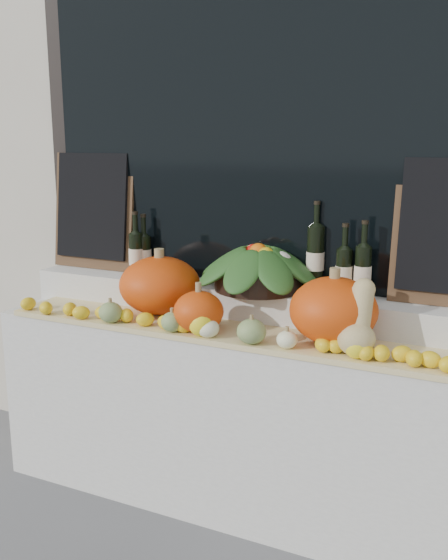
# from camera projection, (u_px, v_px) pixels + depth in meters

# --- Properties ---
(storefront_facade) EXTENTS (7.00, 0.94, 4.50)m
(storefront_facade) POSITION_uv_depth(u_px,v_px,m) (290.00, 37.00, 3.22)
(storefront_facade) COLOR beige
(storefront_facade) RESTS_ON ground
(display_sill) EXTENTS (2.30, 0.55, 0.88)m
(display_sill) POSITION_uv_depth(u_px,v_px,m) (231.00, 415.00, 2.99)
(display_sill) COLOR silver
(display_sill) RESTS_ON ground
(rear_tier) EXTENTS (2.30, 0.25, 0.16)m
(rear_tier) POSITION_uv_depth(u_px,v_px,m) (244.00, 303.00, 3.01)
(rear_tier) COLOR silver
(rear_tier) RESTS_ON display_sill
(straw_bedding) EXTENTS (2.10, 0.32, 0.02)m
(straw_bedding) POSITION_uv_depth(u_px,v_px,m) (219.00, 332.00, 2.78)
(straw_bedding) COLOR tan
(straw_bedding) RESTS_ON display_sill
(pumpkin_left) EXTENTS (0.52, 0.52, 0.28)m
(pumpkin_left) POSITION_uv_depth(u_px,v_px,m) (160.00, 285.00, 3.01)
(pumpkin_left) COLOR #D9470B
(pumpkin_left) RESTS_ON straw_bedding
(pumpkin_right) EXTENTS (0.43, 0.43, 0.28)m
(pumpkin_right) POSITION_uv_depth(u_px,v_px,m) (333.00, 310.00, 2.57)
(pumpkin_right) COLOR #D9470B
(pumpkin_right) RESTS_ON straw_bedding
(pumpkin_center) EXTENTS (0.23, 0.23, 0.18)m
(pumpkin_center) POSITION_uv_depth(u_px,v_px,m) (199.00, 312.00, 2.73)
(pumpkin_center) COLOR #D9470B
(pumpkin_center) RESTS_ON straw_bedding
(butternut_squash) EXTENTS (0.15, 0.21, 0.29)m
(butternut_squash) POSITION_uv_depth(u_px,v_px,m) (359.00, 324.00, 2.44)
(butternut_squash) COLOR tan
(butternut_squash) RESTS_ON straw_bedding
(decorative_gourds) EXTENTS (1.24, 0.12, 0.14)m
(decorative_gourds) POSITION_uv_depth(u_px,v_px,m) (215.00, 327.00, 2.64)
(decorative_gourds) COLOR #2A5C1B
(decorative_gourds) RESTS_ON straw_bedding
(lemon_heap) EXTENTS (2.20, 0.16, 0.06)m
(lemon_heap) POSITION_uv_depth(u_px,v_px,m) (208.00, 329.00, 2.67)
(lemon_heap) COLOR yellow
(lemon_heap) RESTS_ON straw_bedding
(produce_bowl) EXTENTS (0.63, 0.63, 0.23)m
(produce_bowl) POSITION_uv_depth(u_px,v_px,m) (258.00, 267.00, 2.92)
(produce_bowl) COLOR black
(produce_bowl) RESTS_ON rear_tier
(wine_bottle_far_left) EXTENTS (0.08, 0.08, 0.33)m
(wine_bottle_far_left) POSITION_uv_depth(u_px,v_px,m) (136.00, 254.00, 3.21)
(wine_bottle_far_left) COLOR black
(wine_bottle_far_left) RESTS_ON rear_tier
(wine_bottle_near_left) EXTENTS (0.08, 0.08, 0.32)m
(wine_bottle_near_left) POSITION_uv_depth(u_px,v_px,m) (144.00, 254.00, 3.23)
(wine_bottle_near_left) COLOR black
(wine_bottle_near_left) RESTS_ON rear_tier
(wine_bottle_tall) EXTENTS (0.08, 0.08, 0.42)m
(wine_bottle_tall) POSITION_uv_depth(u_px,v_px,m) (315.00, 258.00, 2.88)
(wine_bottle_tall) COLOR black
(wine_bottle_tall) RESTS_ON rear_tier
(wine_bottle_near_right) EXTENTS (0.08, 0.08, 0.33)m
(wine_bottle_near_right) POSITION_uv_depth(u_px,v_px,m) (344.00, 272.00, 2.78)
(wine_bottle_near_right) COLOR black
(wine_bottle_near_right) RESTS_ON rear_tier
(wine_bottle_far_right) EXTENTS (0.08, 0.08, 0.35)m
(wine_bottle_far_right) POSITION_uv_depth(u_px,v_px,m) (363.00, 272.00, 2.73)
(wine_bottle_far_right) COLOR black
(wine_bottle_far_right) RESTS_ON rear_tier
(chalkboard_left) EXTENTS (0.50, 0.10, 0.62)m
(chalkboard_left) POSITION_uv_depth(u_px,v_px,m) (93.00, 209.00, 3.35)
(chalkboard_left) COLOR #4C331E
(chalkboard_left) RESTS_ON rear_tier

